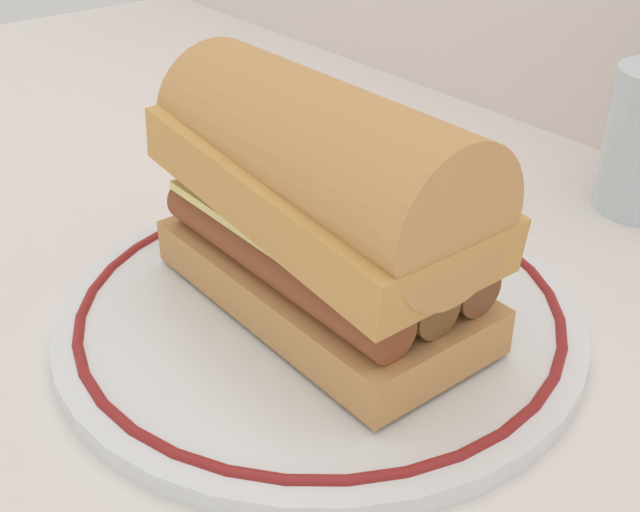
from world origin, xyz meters
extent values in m
plane|color=silver|center=(0.00, 0.00, 0.00)|extent=(1.50, 1.50, 0.00)
cylinder|color=white|center=(0.01, -0.01, 0.01)|extent=(0.30, 0.30, 0.01)
torus|color=maroon|center=(0.01, -0.01, 0.01)|extent=(0.27, 0.27, 0.01)
cube|color=tan|center=(0.01, -0.01, 0.03)|extent=(0.20, 0.09, 0.03)
cylinder|color=brown|center=(0.01, -0.04, 0.05)|extent=(0.18, 0.03, 0.03)
cylinder|color=brown|center=(0.01, -0.01, 0.05)|extent=(0.18, 0.03, 0.03)
cylinder|color=brown|center=(0.01, 0.02, 0.05)|extent=(0.18, 0.03, 0.03)
cube|color=#EAD67A|center=(0.01, -0.01, 0.07)|extent=(0.16, 0.09, 0.01)
cube|color=tan|center=(0.01, -0.01, 0.09)|extent=(0.20, 0.09, 0.05)
cylinder|color=tan|center=(0.01, -0.01, 0.10)|extent=(0.20, 0.08, 0.08)
camera|label=1|loc=(0.31, -0.25, 0.27)|focal=45.61mm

